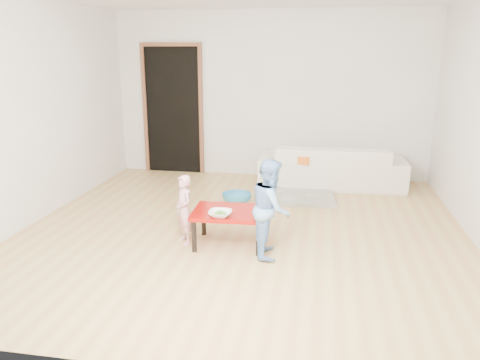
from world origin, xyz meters
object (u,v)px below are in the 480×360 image
(sofa, at_px, (331,165))
(basin, at_px, (237,198))
(red_table, at_px, (230,228))
(child_blue, at_px, (271,208))
(bowl, at_px, (220,214))
(child_pink, at_px, (184,210))

(sofa, xyz_separation_m, basin, (-1.25, -1.07, -0.25))
(sofa, bearing_deg, red_table, 65.57)
(child_blue, distance_m, basin, 1.76)
(red_table, relative_size, child_blue, 0.77)
(red_table, bearing_deg, bowl, -106.76)
(child_blue, bearing_deg, sofa, -18.99)
(red_table, distance_m, bowl, 0.29)
(sofa, height_order, red_table, sofa)
(child_pink, bearing_deg, child_blue, 43.34)
(bowl, bearing_deg, sofa, 67.18)
(sofa, relative_size, child_pink, 2.89)
(sofa, height_order, child_pink, child_pink)
(bowl, xyz_separation_m, basin, (-0.13, 1.60, -0.34))
(bowl, height_order, basin, bowl)
(basin, bearing_deg, bowl, -85.38)
(child_blue, height_order, basin, child_blue)
(sofa, xyz_separation_m, bowl, (-1.12, -2.67, 0.09))
(red_table, bearing_deg, basin, 97.50)
(sofa, height_order, child_blue, child_blue)
(child_pink, xyz_separation_m, basin, (0.29, 1.45, -0.31))
(child_blue, bearing_deg, bowl, 86.74)
(bowl, distance_m, child_blue, 0.52)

